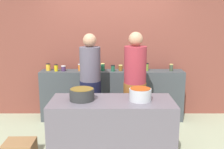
{
  "coord_description": "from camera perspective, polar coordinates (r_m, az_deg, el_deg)",
  "views": [
    {
      "loc": [
        -0.0,
        -3.71,
        1.92
      ],
      "look_at": [
        0.0,
        0.35,
        1.05
      ],
      "focal_mm": 41.76,
      "sensor_mm": 36.0,
      "label": 1
    }
  ],
  "objects": [
    {
      "name": "preserve_jar_7",
      "position": [
        4.89,
        1.87,
        1.46
      ],
      "size": [
        0.08,
        0.08,
        0.11
      ],
      "color": "brown",
      "rests_on": "display_shelf"
    },
    {
      "name": "preserve_jar_11",
      "position": [
        5.0,
        12.83,
        1.5
      ],
      "size": [
        0.07,
        0.07,
        0.13
      ],
      "color": "#3C4733",
      "rests_on": "display_shelf"
    },
    {
      "name": "display_shelf",
      "position": [
        5.02,
        -0.01,
        -4.56
      ],
      "size": [
        2.7,
        0.36,
        0.96
      ],
      "primitive_type": "cube",
      "color": "#3C4044",
      "rests_on": "ground"
    },
    {
      "name": "preserve_jar_0",
      "position": [
        5.06,
        -13.81,
        1.59
      ],
      "size": [
        0.09,
        0.09,
        0.13
      ],
      "color": "gold",
      "rests_on": "display_shelf"
    },
    {
      "name": "preserve_jar_1",
      "position": [
        4.97,
        -12.16,
        1.44
      ],
      "size": [
        0.07,
        0.07,
        0.13
      ],
      "color": "gold",
      "rests_on": "display_shelf"
    },
    {
      "name": "storefront_wall",
      "position": [
        5.18,
        -0.01,
        7.44
      ],
      "size": [
        4.8,
        0.12,
        3.0
      ],
      "primitive_type": "cube",
      "color": "brown",
      "rests_on": "ground"
    },
    {
      "name": "preserve_jar_10",
      "position": [
        4.94,
        7.56,
        1.65
      ],
      "size": [
        0.08,
        0.08,
        0.15
      ],
      "color": "olive",
      "rests_on": "display_shelf"
    },
    {
      "name": "preserve_jar_4",
      "position": [
        4.95,
        -5.14,
        1.52
      ],
      "size": [
        0.07,
        0.07,
        0.11
      ],
      "color": "#7D390D",
      "rests_on": "display_shelf"
    },
    {
      "name": "bread_crate",
      "position": [
        4.05,
        -19.58,
        -15.17
      ],
      "size": [
        0.43,
        0.36,
        0.23
      ],
      "primitive_type": "cube",
      "rotation": [
        0.0,
        0.0,
        0.02
      ],
      "color": "olive",
      "rests_on": "ground"
    },
    {
      "name": "cooking_pot_center",
      "position": [
        3.57,
        6.21,
        -4.37
      ],
      "size": [
        0.3,
        0.3,
        0.17
      ],
      "color": "#B7B7BC",
      "rests_on": "prep_table"
    },
    {
      "name": "prep_table",
      "position": [
        3.73,
        0.01,
        -11.73
      ],
      "size": [
        1.7,
        0.7,
        0.83
      ],
      "primitive_type": "cube",
      "color": "#605761",
      "rests_on": "ground"
    },
    {
      "name": "cook_in_cap",
      "position": [
        4.15,
        5.0,
        -3.81
      ],
      "size": [
        0.36,
        0.36,
        1.73
      ],
      "color": "brown",
      "rests_on": "ground"
    },
    {
      "name": "preserve_jar_3",
      "position": [
        4.92,
        -7.01,
        1.57
      ],
      "size": [
        0.07,
        0.07,
        0.13
      ],
      "color": "orange",
      "rests_on": "display_shelf"
    },
    {
      "name": "preserve_jar_6",
      "position": [
        4.85,
        0.2,
        1.42
      ],
      "size": [
        0.08,
        0.08,
        0.12
      ],
      "color": "#21563C",
      "rests_on": "display_shelf"
    },
    {
      "name": "cooking_pot_left",
      "position": [
        3.59,
        -6.59,
        -4.37
      ],
      "size": [
        0.34,
        0.34,
        0.16
      ],
      "color": "#2D2D2D",
      "rests_on": "prep_table"
    },
    {
      "name": "cook_with_tongs",
      "position": [
        4.38,
        -4.73,
        -3.16
      ],
      "size": [
        0.36,
        0.36,
        1.69
      ],
      "color": "black",
      "rests_on": "ground"
    },
    {
      "name": "preserve_jar_5",
      "position": [
        4.9,
        -2.05,
        1.65
      ],
      "size": [
        0.08,
        0.08,
        0.14
      ],
      "color": "#1F5F3C",
      "rests_on": "display_shelf"
    },
    {
      "name": "preserve_jar_8",
      "position": [
        4.92,
        3.63,
        1.51
      ],
      "size": [
        0.07,
        0.07,
        0.11
      ],
      "color": "#214533",
      "rests_on": "display_shelf"
    },
    {
      "name": "preserve_jar_2",
      "position": [
        4.96,
        -10.6,
        1.33
      ],
      "size": [
        0.09,
        0.09,
        0.1
      ],
      "color": "#442A50",
      "rests_on": "display_shelf"
    },
    {
      "name": "preserve_jar_9",
      "position": [
        4.88,
        4.93,
        1.55
      ],
      "size": [
        0.08,
        0.08,
        0.14
      ],
      "color": "#C95E1D",
      "rests_on": "display_shelf"
    },
    {
      "name": "ground",
      "position": [
        4.18,
        0.01,
        -15.26
      ],
      "size": [
        12.0,
        12.0,
        0.0
      ],
      "primitive_type": "plane",
      "color": "#9DA282"
    }
  ]
}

